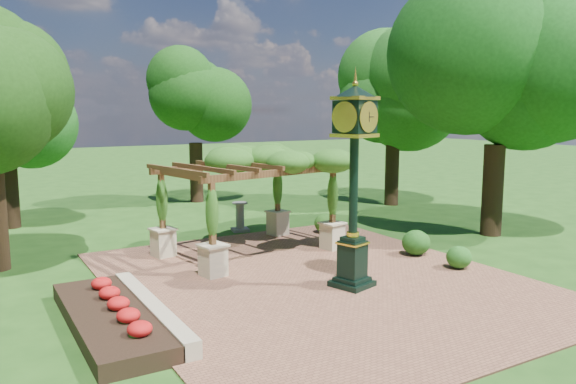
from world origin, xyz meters
TOP-DOWN VIEW (x-y plane):
  - ground at (0.00, 0.00)m, footprint 120.00×120.00m
  - brick_plaza at (0.00, 1.00)m, footprint 10.00×12.00m
  - border_wall at (-4.60, 0.50)m, footprint 0.35×5.00m
  - flower_bed at (-5.50, 0.50)m, footprint 1.50×5.00m
  - pedestal_clock at (0.48, 0.07)m, footprint 1.27×1.27m
  - pergola at (-0.23, 4.48)m, footprint 5.84×4.25m
  - sundial at (0.93, 7.63)m, footprint 0.72×0.72m
  - shrub_front at (4.08, -0.15)m, footprint 0.84×0.84m
  - shrub_mid at (4.06, 1.58)m, footprint 1.11×1.11m
  - shrub_back at (3.42, 5.64)m, footprint 0.92×0.92m
  - tree_west_far at (-6.38, 12.65)m, footprint 3.28×3.28m
  - tree_north at (2.05, 14.93)m, footprint 3.35×3.35m
  - tree_east_far at (9.76, 9.35)m, footprint 4.54×4.54m
  - tree_east_near at (8.52, 2.46)m, footprint 5.22×5.22m

SIDE VIEW (x-z plane):
  - ground at x=0.00m, z-range 0.00..0.00m
  - brick_plaza at x=0.00m, z-range 0.00..0.04m
  - flower_bed at x=-5.50m, z-range 0.00..0.36m
  - border_wall at x=-4.60m, z-range 0.00..0.40m
  - shrub_front at x=4.08m, z-range 0.04..0.68m
  - shrub_back at x=3.42m, z-range 0.04..0.76m
  - shrub_mid at x=4.06m, z-range 0.04..0.82m
  - sundial at x=0.93m, z-range -0.07..1.03m
  - pergola at x=-0.23m, z-range 1.08..4.43m
  - pedestal_clock at x=0.48m, z-range 0.50..5.67m
  - tree_west_far at x=-6.38m, z-range 1.23..7.92m
  - tree_north at x=2.05m, z-range 1.37..8.88m
  - tree_east_far at x=9.76m, z-range 1.53..9.70m
  - tree_east_near at x=8.52m, z-range 1.59..10.05m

